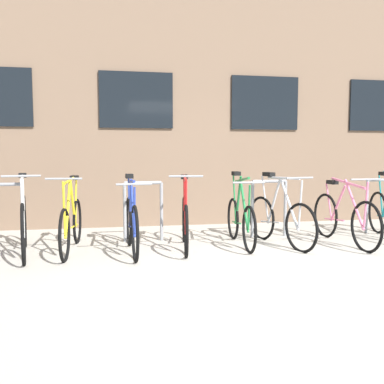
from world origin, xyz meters
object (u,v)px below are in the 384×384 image
bicycle_red (185,221)px  bicycle_silver (280,219)px  bicycle_yellow (71,223)px  bicycle_white (24,223)px  bicycle_blue (132,223)px  bicycle_green (240,219)px  bicycle_pink (344,218)px

bicycle_red → bicycle_silver: size_ratio=1.04×
bicycle_red → bicycle_yellow: 1.55m
bicycle_white → bicycle_silver: bicycle_white is taller
bicycle_white → bicycle_yellow: bearing=9.3°
bicycle_yellow → bicycle_white: bearing=-170.7°
bicycle_white → bicycle_yellow: 0.60m
bicycle_white → bicycle_yellow: size_ratio=1.01×
bicycle_blue → bicycle_red: bearing=8.8°
bicycle_green → bicycle_white: (-2.97, -0.06, 0.04)m
bicycle_blue → bicycle_pink: size_ratio=0.93×
bicycle_blue → bicycle_green: bearing=6.6°
bicycle_blue → bicycle_silver: 2.14m
bicycle_white → bicycle_red: 2.14m
bicycle_blue → bicycle_silver: size_ratio=1.05×
bicycle_green → bicycle_blue: bearing=-173.4°
bicycle_blue → bicycle_pink: (3.11, -0.00, -0.01)m
bicycle_blue → bicycle_yellow: (-0.80, 0.22, -0.01)m
bicycle_green → bicycle_white: size_ratio=0.90×
bicycle_green → bicycle_pink: bearing=-6.8°
bicycle_yellow → bicycle_pink: bearing=-3.2°
bicycle_blue → bicycle_red: (0.74, 0.12, -0.00)m
bicycle_green → bicycle_pink: bicycle_green is taller
bicycle_red → bicycle_silver: bearing=-1.3°
bicycle_red → bicycle_silver: bicycle_silver is taller
bicycle_green → bicycle_blue: 1.58m
bicycle_green → bicycle_red: 0.83m
bicycle_blue → bicycle_red: 0.75m
bicycle_blue → bicycle_white: 1.40m
bicycle_green → bicycle_yellow: size_ratio=0.91×
bicycle_silver → bicycle_blue: bearing=-177.8°
bicycle_white → bicycle_silver: 3.53m
bicycle_green → bicycle_yellow: (-2.38, 0.03, 0.01)m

